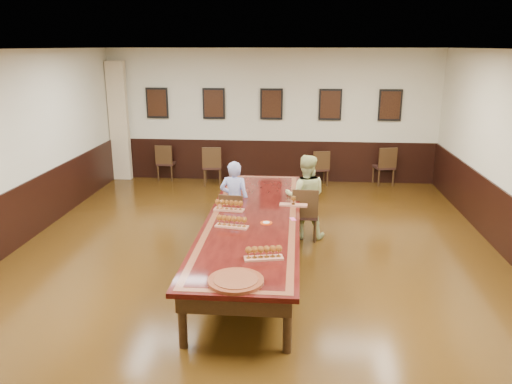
# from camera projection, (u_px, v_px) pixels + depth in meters

# --- Properties ---
(floor) EXTENTS (8.00, 10.00, 0.02)m
(floor) POSITION_uv_depth(u_px,v_px,m) (253.00, 263.00, 7.77)
(floor) COLOR black
(floor) RESTS_ON ground
(ceiling) EXTENTS (8.00, 10.00, 0.02)m
(ceiling) POSITION_uv_depth(u_px,v_px,m) (253.00, 48.00, 6.86)
(ceiling) COLOR white
(ceiling) RESTS_ON floor
(wall_back) EXTENTS (8.00, 0.02, 3.20)m
(wall_back) POSITION_uv_depth(u_px,v_px,m) (271.00, 116.00, 12.11)
(wall_back) COLOR beige
(wall_back) RESTS_ON floor
(wall_front) EXTENTS (8.00, 0.02, 3.20)m
(wall_front) POSITION_uv_depth(u_px,v_px,m) (165.00, 384.00, 2.53)
(wall_front) COLOR beige
(wall_front) RESTS_ON floor
(chair_man) EXTENTS (0.45, 0.48, 0.87)m
(chair_man) POSITION_uv_depth(u_px,v_px,m) (233.00, 217.00, 8.54)
(chair_man) COLOR black
(chair_man) RESTS_ON floor
(chair_woman) EXTENTS (0.45, 0.49, 0.94)m
(chair_woman) POSITION_uv_depth(u_px,v_px,m) (305.00, 213.00, 8.61)
(chair_woman) COLOR black
(chair_woman) RESTS_ON floor
(spare_chair_a) EXTENTS (0.44, 0.48, 0.90)m
(spare_chair_a) POSITION_uv_depth(u_px,v_px,m) (166.00, 162.00, 12.47)
(spare_chair_a) COLOR black
(spare_chair_a) RESTS_ON floor
(spare_chair_b) EXTENTS (0.49, 0.53, 0.95)m
(spare_chair_b) POSITION_uv_depth(u_px,v_px,m) (212.00, 165.00, 12.02)
(spare_chair_b) COLOR black
(spare_chair_b) RESTS_ON floor
(spare_chair_c) EXTENTS (0.49, 0.51, 0.86)m
(spare_chair_c) POSITION_uv_depth(u_px,v_px,m) (319.00, 167.00, 12.01)
(spare_chair_c) COLOR black
(spare_chair_c) RESTS_ON floor
(spare_chair_d) EXTENTS (0.54, 0.57, 0.94)m
(spare_chair_d) POSITION_uv_depth(u_px,v_px,m) (384.00, 165.00, 12.02)
(spare_chair_d) COLOR black
(spare_chair_d) RESTS_ON floor
(person_man) EXTENTS (0.54, 0.38, 1.39)m
(person_man) POSITION_uv_depth(u_px,v_px,m) (235.00, 201.00, 8.55)
(person_man) COLOR #4B5CBB
(person_man) RESTS_ON floor
(person_woman) EXTENTS (0.74, 0.59, 1.47)m
(person_woman) POSITION_uv_depth(u_px,v_px,m) (305.00, 197.00, 8.63)
(person_woman) COLOR #C2C87D
(person_woman) RESTS_ON floor
(pink_phone) EXTENTS (0.10, 0.14, 0.01)m
(pink_phone) POSITION_uv_depth(u_px,v_px,m) (293.00, 219.00, 7.45)
(pink_phone) COLOR #F6529F
(pink_phone) RESTS_ON conference_table
(curtain) EXTENTS (0.45, 0.18, 2.90)m
(curtain) POSITION_uv_depth(u_px,v_px,m) (119.00, 122.00, 12.27)
(curtain) COLOR tan
(curtain) RESTS_ON floor
(wainscoting) EXTENTS (8.00, 10.00, 1.00)m
(wainscoting) POSITION_uv_depth(u_px,v_px,m) (253.00, 232.00, 7.63)
(wainscoting) COLOR black
(wainscoting) RESTS_ON floor
(conference_table) EXTENTS (1.40, 5.00, 0.76)m
(conference_table) POSITION_uv_depth(u_px,v_px,m) (253.00, 226.00, 7.60)
(conference_table) COLOR black
(conference_table) RESTS_ON floor
(posters) EXTENTS (6.14, 0.04, 0.74)m
(posters) POSITION_uv_depth(u_px,v_px,m) (271.00, 104.00, 11.95)
(posters) COLOR black
(posters) RESTS_ON wall_back
(flight_a) EXTENTS (0.49, 0.21, 0.18)m
(flight_a) POSITION_uv_depth(u_px,v_px,m) (229.00, 206.00, 7.82)
(flight_a) COLOR #A56045
(flight_a) RESTS_ON conference_table
(flight_b) EXTENTS (0.46, 0.16, 0.17)m
(flight_b) POSITION_uv_depth(u_px,v_px,m) (293.00, 201.00, 8.06)
(flight_b) COLOR #A56045
(flight_b) RESTS_ON conference_table
(flight_c) EXTENTS (0.49, 0.22, 0.18)m
(flight_c) POSITION_uv_depth(u_px,v_px,m) (232.00, 222.00, 7.10)
(flight_c) COLOR #A56045
(flight_c) RESTS_ON conference_table
(flight_d) EXTENTS (0.49, 0.24, 0.18)m
(flight_d) POSITION_uv_depth(u_px,v_px,m) (264.00, 253.00, 6.04)
(flight_d) COLOR #A56045
(flight_d) RESTS_ON conference_table
(red_plate_grp) EXTENTS (0.18, 0.18, 0.02)m
(red_plate_grp) POSITION_uv_depth(u_px,v_px,m) (266.00, 223.00, 7.28)
(red_plate_grp) COLOR #BC360C
(red_plate_grp) RESTS_ON conference_table
(carved_platter) EXTENTS (0.73, 0.73, 0.05)m
(carved_platter) POSITION_uv_depth(u_px,v_px,m) (236.00, 281.00, 5.46)
(carved_platter) COLOR #592211
(carved_platter) RESTS_ON conference_table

